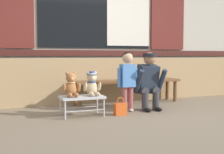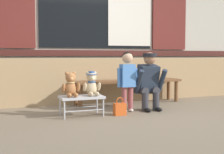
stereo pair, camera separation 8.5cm
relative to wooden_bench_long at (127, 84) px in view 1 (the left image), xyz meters
name	(u,v)px [view 1 (the left image)]	position (x,y,z in m)	size (l,w,h in m)	color
ground_plane	(137,115)	(-0.33, -1.06, -0.37)	(60.00, 60.00, 0.00)	#756651
brick_low_wall	(104,80)	(-0.33, 0.37, 0.05)	(7.34, 0.25, 0.85)	tan
shop_facade	(95,17)	(-0.32, 0.88, 1.32)	(7.49, 0.26, 3.36)	#B7B2A3
wooden_bench_long	(127,84)	(0.00, 0.00, 0.00)	(2.10, 0.40, 0.44)	brown
small_display_bench	(82,98)	(-1.13, -0.84, -0.11)	(0.64, 0.36, 0.30)	#BCBCC1
teddy_bear_plain	(71,85)	(-1.29, -0.84, 0.09)	(0.28, 0.26, 0.36)	#A86B3D
teddy_bear_with_hat	(92,84)	(-0.97, -0.83, 0.10)	(0.28, 0.27, 0.36)	#CCB289
child_standing	(128,75)	(-0.36, -0.77, 0.22)	(0.35, 0.18, 0.96)	#994C4C
adult_crouching	(149,81)	(0.04, -0.74, 0.11)	(0.50, 0.49, 0.95)	#333338
handbag_on_ground	(120,109)	(-0.58, -0.99, -0.28)	(0.18, 0.11, 0.27)	#DB561E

